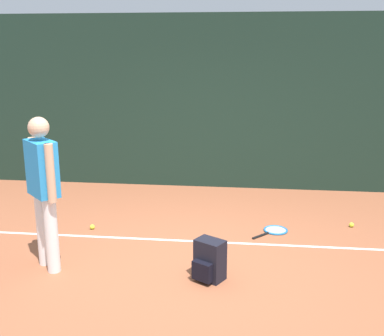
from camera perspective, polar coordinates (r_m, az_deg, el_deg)
The scene contains 9 objects.
ground_plane at distance 5.53m, azimuth -0.48°, elevation -11.13°, with size 12.00×12.00×0.00m, color #9E5638.
back_fence at distance 8.02m, azimuth 2.12°, elevation 7.94°, with size 10.00×0.10×2.95m, color #192D23.
court_line at distance 6.01m, azimuth 0.15°, elevation -8.92°, with size 9.00×0.05×0.00m, color white.
tennis_player at distance 5.25m, azimuth -17.71°, elevation -1.97°, with size 0.44×0.44×1.70m.
tennis_racket at distance 6.40m, azimuth 10.02°, elevation -7.54°, with size 0.55×0.57×0.03m.
backpack at distance 5.02m, azimuth 2.11°, elevation -11.28°, with size 0.37×0.37×0.44m.
tennis_ball_near_player at distance 6.52m, azimuth -12.09°, elevation -7.06°, with size 0.07×0.07×0.07m, color #CCE033.
tennis_ball_by_fence at distance 6.81m, azimuth 18.92°, elevation -6.59°, with size 0.07×0.07×0.07m, color #CCE033.
water_bottle at distance 5.40m, azimuth 3.08°, elevation -10.64°, with size 0.07×0.07×0.20m, color white.
Camera 1 is at (0.61, -4.95, 2.40)m, focal length 43.63 mm.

